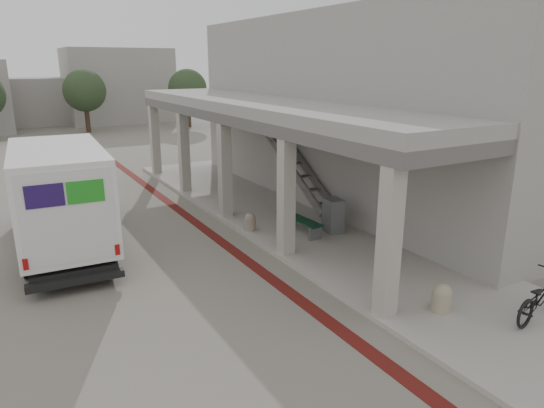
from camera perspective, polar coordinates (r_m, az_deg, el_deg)
ground at (r=12.47m, az=-5.50°, el=-8.74°), size 120.00×120.00×0.00m
bike_lane_stripe at (r=14.52m, az=-5.22°, el=-4.99°), size 0.35×40.00×0.01m
sidewalk at (r=14.41m, az=9.15°, el=-5.08°), size 4.40×28.00×0.12m
transit_building at (r=18.81m, az=7.71°, el=10.47°), size 7.60×17.00×7.00m
distant_backdrop at (r=46.32m, az=-28.38°, el=11.22°), size 28.00×10.00×6.50m
tree_mid at (r=40.92m, az=-21.20°, el=12.31°), size 3.20×3.20×4.80m
tree_right at (r=42.00m, az=-9.89°, el=13.21°), size 3.20×3.20×4.80m
fedex_truck at (r=15.30m, az=-23.75°, el=1.24°), size 2.69×7.38×3.10m
bench at (r=15.24m, az=3.20°, el=-2.12°), size 0.52×2.01×0.47m
bollard_near at (r=11.15m, az=19.35°, el=-10.33°), size 0.42×0.42×0.63m
bollard_far at (r=15.42m, az=-2.61°, el=-2.10°), size 0.37×0.37×0.56m
utility_cabinet at (r=15.30m, az=7.22°, el=-1.34°), size 0.58×0.71×1.08m
bicycle_black at (r=11.60m, az=28.99°, el=-9.51°), size 1.95×0.93×0.98m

